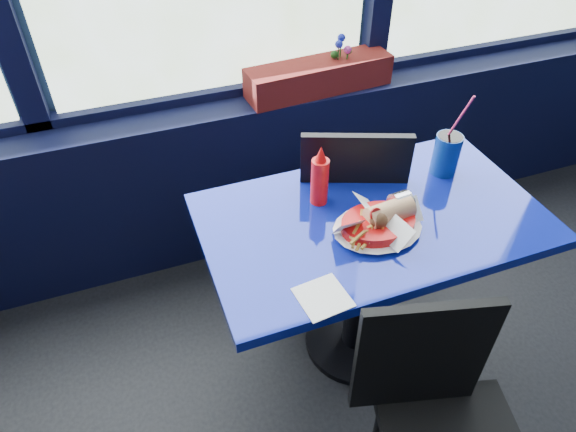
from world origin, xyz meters
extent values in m
cube|color=black|center=(0.00, 2.87, 0.40)|extent=(5.00, 0.26, 0.80)
cube|color=black|center=(0.00, 2.95, 0.81)|extent=(4.80, 0.08, 0.06)
cylinder|color=black|center=(0.30, 2.00, 0.01)|extent=(0.44, 0.44, 0.03)
cylinder|color=black|center=(0.30, 2.00, 0.34)|extent=(0.12, 0.12, 0.68)
cube|color=navy|center=(0.30, 2.00, 0.73)|extent=(1.20, 0.70, 0.04)
cube|color=black|center=(0.19, 1.48, 0.68)|extent=(0.38, 0.12, 0.45)
cylinder|color=black|center=(0.45, 1.42, 0.21)|extent=(0.02, 0.02, 0.42)
cube|color=black|center=(0.25, 2.40, 0.46)|extent=(0.56, 0.56, 0.04)
cube|color=black|center=(0.33, 2.21, 0.72)|extent=(0.39, 0.18, 0.47)
cylinder|color=black|center=(0.49, 2.50, 0.22)|extent=(0.02, 0.02, 0.44)
cylinder|color=black|center=(0.36, 2.16, 0.22)|extent=(0.02, 0.02, 0.44)
cylinder|color=black|center=(0.15, 2.64, 0.22)|extent=(0.02, 0.02, 0.44)
cylinder|color=black|center=(0.01, 2.30, 0.22)|extent=(0.02, 0.02, 0.44)
cube|color=maroon|center=(0.45, 2.84, 0.87)|extent=(0.70, 0.22, 0.14)
imported|color=silver|center=(0.56, 2.84, 0.86)|extent=(0.15, 0.16, 0.12)
cylinder|color=#1E5919|center=(0.54, 2.84, 0.90)|extent=(0.01, 0.01, 0.19)
sphere|color=#222EC7|center=(0.54, 2.84, 1.01)|extent=(0.04, 0.04, 0.04)
cylinder|color=#1E5919|center=(0.58, 2.83, 0.88)|extent=(0.01, 0.01, 0.17)
sphere|color=#EF46A9|center=(0.58, 2.83, 0.98)|extent=(0.04, 0.04, 0.04)
cylinder|color=#1E5919|center=(0.56, 2.86, 0.91)|extent=(0.01, 0.01, 0.21)
sphere|color=#222EC7|center=(0.56, 2.86, 1.03)|extent=(0.04, 0.04, 0.04)
cylinder|color=#1E5919|center=(0.52, 2.85, 0.87)|extent=(0.01, 0.01, 0.14)
sphere|color=#1E5919|center=(0.52, 2.85, 0.96)|extent=(0.04, 0.04, 0.04)
cylinder|color=#1E5919|center=(0.59, 2.85, 0.88)|extent=(0.01, 0.01, 0.16)
sphere|color=#1E5919|center=(0.59, 2.85, 0.97)|extent=(0.04, 0.04, 0.04)
cylinder|color=red|center=(0.28, 1.93, 0.78)|extent=(0.33, 0.33, 0.05)
cylinder|color=white|center=(0.28, 1.93, 0.76)|extent=(0.32, 0.32, 0.00)
cylinder|color=silver|center=(0.38, 1.96, 0.81)|extent=(0.07, 0.09, 0.09)
sphere|color=brown|center=(0.27, 1.91, 0.81)|extent=(0.06, 0.06, 0.06)
cylinder|color=#AD1212|center=(0.26, 1.92, 0.84)|extent=(0.05, 0.05, 0.01)
cylinder|color=red|center=(0.15, 2.14, 0.84)|extent=(0.06, 0.06, 0.18)
cone|color=red|center=(0.15, 2.14, 0.96)|extent=(0.04, 0.04, 0.06)
cylinder|color=navy|center=(0.68, 2.14, 0.83)|extent=(0.10, 0.10, 0.16)
cylinder|color=black|center=(0.68, 2.14, 0.91)|extent=(0.09, 0.09, 0.01)
cylinder|color=#D62D63|center=(0.69, 2.14, 0.98)|extent=(0.04, 0.07, 0.22)
cube|color=white|center=(-0.01, 1.72, 0.75)|extent=(0.16, 0.16, 0.00)
camera|label=1|loc=(-0.45, 0.83, 1.93)|focal=32.00mm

